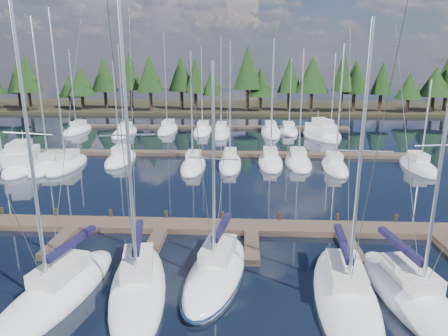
# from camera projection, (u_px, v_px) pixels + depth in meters

# --- Properties ---
(ground) EXTENTS (260.00, 260.00, 0.00)m
(ground) POSITION_uv_depth(u_px,v_px,m) (188.00, 178.00, 39.04)
(ground) COLOR black
(ground) RESTS_ON ground
(far_shore) EXTENTS (220.00, 30.00, 0.60)m
(far_shore) POSITION_uv_depth(u_px,v_px,m) (222.00, 107.00, 96.82)
(far_shore) COLOR #2D2819
(far_shore) RESTS_ON ground
(main_dock) EXTENTS (44.00, 6.13, 0.90)m
(main_dock) POSITION_uv_depth(u_px,v_px,m) (162.00, 229.00, 26.80)
(main_dock) COLOR brown
(main_dock) RESTS_ON ground
(back_docks) EXTENTS (50.00, 21.80, 0.40)m
(back_docks) POSITION_uv_depth(u_px,v_px,m) (206.00, 139.00, 57.87)
(back_docks) COLOR brown
(back_docks) RESTS_ON ground
(front_sailboat_2) EXTENTS (4.58, 9.63, 14.91)m
(front_sailboat_2) POSITION_uv_depth(u_px,v_px,m) (56.00, 294.00, 19.24)
(front_sailboat_2) COLOR silver
(front_sailboat_2) RESTS_ON ground
(front_sailboat_3) EXTENTS (4.47, 9.78, 14.58)m
(front_sailboat_3) POSITION_uv_depth(u_px,v_px,m) (138.00, 286.00, 19.89)
(front_sailboat_3) COLOR silver
(front_sailboat_3) RESTS_ON ground
(front_sailboat_4) EXTENTS (4.30, 9.25, 11.97)m
(front_sailboat_4) POSITION_uv_depth(u_px,v_px,m) (216.00, 271.00, 21.30)
(front_sailboat_4) COLOR silver
(front_sailboat_4) RESTS_ON ground
(front_sailboat_5) EXTENTS (3.69, 10.18, 13.61)m
(front_sailboat_5) POSITION_uv_depth(u_px,v_px,m) (345.00, 295.00, 19.13)
(front_sailboat_5) COLOR silver
(front_sailboat_5) RESTS_ON ground
(front_sailboat_6) EXTENTS (4.23, 9.82, 14.13)m
(front_sailboat_6) POSITION_uv_depth(u_px,v_px,m) (414.00, 298.00, 18.90)
(front_sailboat_6) COLOR silver
(front_sailboat_6) RESTS_ON ground
(back_sailboat_rows) EXTENTS (48.25, 32.91, 16.92)m
(back_sailboat_rows) POSITION_uv_depth(u_px,v_px,m) (204.00, 144.00, 53.79)
(back_sailboat_rows) COLOR silver
(back_sailboat_rows) RESTS_ON ground
(motor_yacht_left) EXTENTS (5.30, 10.13, 4.83)m
(motor_yacht_left) POSITION_uv_depth(u_px,v_px,m) (23.00, 163.00, 42.73)
(motor_yacht_left) COLOR silver
(motor_yacht_left) RESTS_ON ground
(motor_yacht_right) EXTENTS (6.04, 10.16, 4.83)m
(motor_yacht_right) POSITION_uv_depth(u_px,v_px,m) (320.00, 134.00, 59.31)
(motor_yacht_right) COLOR silver
(motor_yacht_right) RESTS_ON ground
(tree_line) EXTENTS (183.54, 11.88, 13.85)m
(tree_line) POSITION_uv_depth(u_px,v_px,m) (216.00, 78.00, 85.45)
(tree_line) COLOR black
(tree_line) RESTS_ON far_shore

